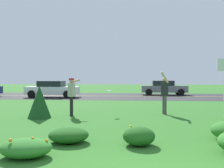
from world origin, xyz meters
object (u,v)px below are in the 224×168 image
frisbee_white (109,91)px  car_white_center_left (52,89)px  person_thrower_red_cap_gray_shirt (72,93)px  car_gray_center_right (164,88)px  person_catcher_dark_shirt (164,92)px

frisbee_white → car_white_center_left: bearing=120.9°
person_thrower_red_cap_gray_shirt → frisbee_white: 1.68m
person_thrower_red_cap_gray_shirt → car_gray_center_right: bearing=69.3°
car_gray_center_right → person_catcher_dark_shirt: bearing=-96.1°
person_thrower_red_cap_gray_shirt → car_white_center_left: bearing=112.9°
car_white_center_left → car_gray_center_right: 11.00m
person_thrower_red_cap_gray_shirt → frisbee_white: bearing=16.1°
frisbee_white → person_thrower_red_cap_gray_shirt: bearing=-163.9°
car_gray_center_right → car_white_center_left: bearing=-157.1°
person_catcher_dark_shirt → car_gray_center_right: (1.50, 14.06, -0.29)m
person_catcher_dark_shirt → car_white_center_left: bearing=131.4°
frisbee_white → car_white_center_left: size_ratio=0.05×
person_thrower_red_cap_gray_shirt → person_catcher_dark_shirt: (4.15, 0.86, 0.01)m
car_white_center_left → car_gray_center_right: size_ratio=1.00×
person_thrower_red_cap_gray_shirt → car_white_center_left: size_ratio=0.37×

